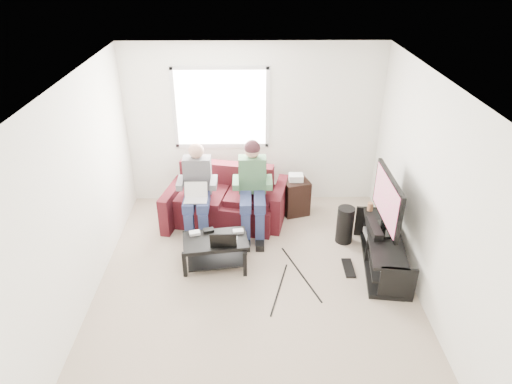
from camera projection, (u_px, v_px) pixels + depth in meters
floor at (255, 284)px, 5.84m from camera, size 4.50×4.50×0.00m
ceiling at (255, 83)px, 4.59m from camera, size 4.50×4.50×0.00m
wall_back at (253, 126)px, 7.18m from camera, size 4.50×0.00×4.50m
wall_front at (259, 350)px, 3.24m from camera, size 4.50×0.00×4.50m
wall_left at (80, 197)px, 5.19m from camera, size 0.00×4.50×4.50m
wall_right at (429, 194)px, 5.24m from camera, size 0.00×4.50×4.50m
window at (221, 108)px, 7.02m from camera, size 1.48×0.04×1.28m
sofa at (227, 202)px, 7.05m from camera, size 1.96×1.13×0.84m
person_left at (197, 187)px, 6.57m from camera, size 0.40×0.71×1.34m
person_right at (252, 183)px, 6.57m from camera, size 0.40×0.71×1.39m
laptop_silver at (196, 196)px, 6.39m from camera, size 0.34×0.25×0.24m
coffee_table at (216, 246)px, 6.04m from camera, size 0.91×0.63×0.42m
laptop_black at (224, 235)px, 5.85m from camera, size 0.37×0.28×0.24m
controller_a at (195, 233)px, 6.07m from camera, size 0.16×0.12×0.04m
controller_b at (209, 230)px, 6.13m from camera, size 0.16×0.12×0.04m
controller_c at (238, 231)px, 6.11m from camera, size 0.15×0.11×0.04m
tv_stand at (382, 252)px, 6.09m from camera, size 0.63×1.50×0.48m
tv at (387, 201)px, 5.83m from camera, size 0.12×1.10×0.81m
soundbar at (374, 228)px, 6.02m from camera, size 0.12×0.50×0.10m
drink_cup at (370, 207)px, 6.48m from camera, size 0.08×0.08×0.12m
console_white at (391, 266)px, 5.70m from camera, size 0.30×0.22×0.06m
console_grey at (377, 234)px, 6.31m from camera, size 0.34×0.26×0.08m
console_black at (384, 249)px, 6.01m from camera, size 0.38×0.30×0.07m
subwoofer at (345, 225)px, 6.55m from camera, size 0.24×0.24×0.55m
keyboard_floor at (348, 268)px, 6.11m from camera, size 0.14×0.40×0.02m
end_table at (295, 196)px, 7.25m from camera, size 0.39×0.39×0.68m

